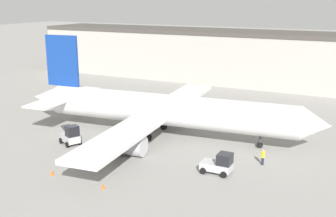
{
  "coord_description": "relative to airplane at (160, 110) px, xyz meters",
  "views": [
    {
      "loc": [
        22.89,
        -44.83,
        16.92
      ],
      "look_at": [
        0.0,
        0.0,
        3.64
      ],
      "focal_mm": 45.0,
      "sensor_mm": 36.0,
      "label": 1
    }
  ],
  "objects": [
    {
      "name": "baggage_tug",
      "position": [
        -2.07,
        -10.52,
        -2.32
      ],
      "size": [
        3.0,
        2.95,
        2.3
      ],
      "rotation": [
        0.0,
        0.0,
        0.74
      ],
      "color": "beige",
      "rests_on": "ground_plane"
    },
    {
      "name": "safety_cone_near",
      "position": [
        -3.75,
        -15.7,
        -3.07
      ],
      "size": [
        0.36,
        0.36,
        0.55
      ],
      "color": "#EF590F",
      "rests_on": "ground_plane"
    },
    {
      "name": "pushback_tug",
      "position": [
        10.76,
        -7.84,
        -2.36
      ],
      "size": [
        3.07,
        1.99,
        2.17
      ],
      "rotation": [
        0.0,
        0.0,
        0.01
      ],
      "color": "#B2B2B7",
      "rests_on": "ground_plane"
    },
    {
      "name": "ground_crew_worker",
      "position": [
        14.04,
        -3.66,
        -2.44
      ],
      "size": [
        0.38,
        0.38,
        1.7
      ],
      "rotation": [
        0.0,
        0.0,
        4.59
      ],
      "color": "#1E2338",
      "rests_on": "ground_plane"
    },
    {
      "name": "ground_plane",
      "position": [
        1.02,
        0.1,
        -3.35
      ],
      "size": [
        400.0,
        400.0,
        0.0
      ],
      "primitive_type": "plane",
      "color": "gray"
    },
    {
      "name": "belt_loader_truck",
      "position": [
        -7.88,
        -7.84,
        -2.24
      ],
      "size": [
        3.0,
        2.69,
        2.44
      ],
      "rotation": [
        0.0,
        0.0,
        -0.44
      ],
      "color": "#B2B2B7",
      "rests_on": "ground_plane"
    },
    {
      "name": "terminal_building",
      "position": [
        1.25,
        38.2,
        1.89
      ],
      "size": [
        96.8,
        12.85,
        10.47
      ],
      "color": "#ADA89E",
      "rests_on": "ground_plane"
    },
    {
      "name": "airplane",
      "position": [
        0.0,
        0.0,
        0.0
      ],
      "size": [
        39.37,
        36.38,
        12.17
      ],
      "rotation": [
        0.0,
        0.0,
        0.1
      ],
      "color": "silver",
      "rests_on": "ground_plane"
    },
    {
      "name": "safety_cone_far",
      "position": [
        2.54,
        -15.94,
        -3.07
      ],
      "size": [
        0.36,
        0.36,
        0.55
      ],
      "color": "#EF590F",
      "rests_on": "ground_plane"
    }
  ]
}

